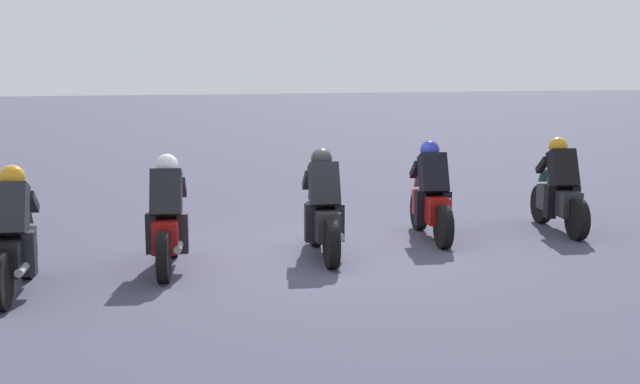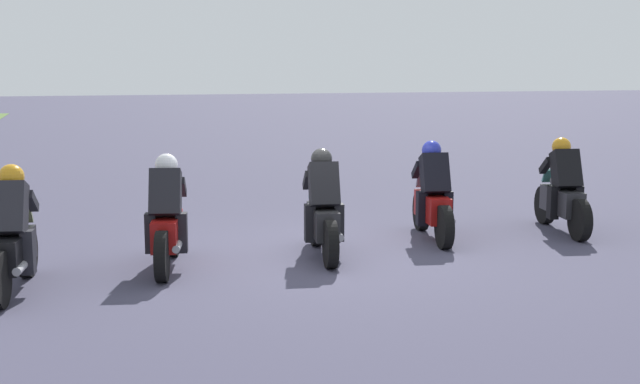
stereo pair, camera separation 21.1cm
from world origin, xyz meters
TOP-DOWN VIEW (x-y plane):
  - ground_plane at (0.00, 0.00)m, footprint 120.00×120.00m
  - rider_lane_a at (0.54, -4.17)m, footprint 2.04×0.59m
  - rider_lane_b at (0.56, -1.96)m, footprint 2.04×0.59m
  - rider_lane_c at (-0.13, -0.03)m, footprint 2.04×0.58m
  - rider_lane_d at (-0.27, 2.13)m, footprint 2.03×0.62m
  - rider_lane_e at (-0.96, 3.98)m, footprint 2.04×0.59m

SIDE VIEW (x-z plane):
  - ground_plane at x=0.00m, z-range 0.00..0.00m
  - rider_lane_a at x=0.54m, z-range -0.13..1.38m
  - rider_lane_b at x=0.56m, z-range -0.13..1.38m
  - rider_lane_c at x=-0.13m, z-range -0.13..1.38m
  - rider_lane_d at x=-0.27m, z-range -0.13..1.38m
  - rider_lane_e at x=-0.96m, z-range -0.13..1.38m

